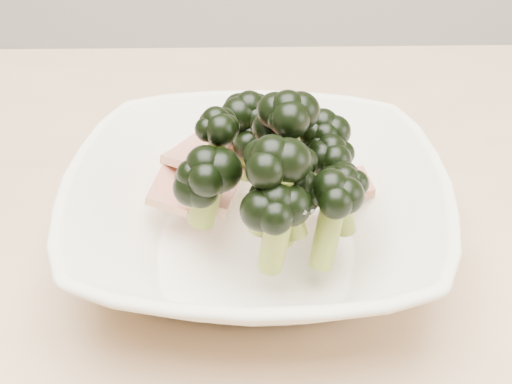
% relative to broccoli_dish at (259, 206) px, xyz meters
% --- Properties ---
extents(broccoli_dish, '(0.27, 0.27, 0.12)m').
position_rel_broccoli_dish_xyz_m(broccoli_dish, '(0.00, 0.00, 0.00)').
color(broccoli_dish, '#F2E8CD').
rests_on(broccoli_dish, dining_table).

